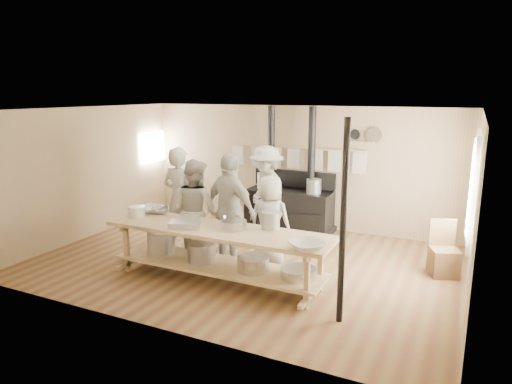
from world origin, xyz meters
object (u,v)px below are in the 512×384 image
prep_table (217,249)px  roasting_pan (185,224)px  cook_by_window (267,193)px  cook_right (231,211)px  stove (289,206)px  cook_left (196,210)px  chair (444,259)px  cook_far_left (180,200)px  cook_center (270,221)px

prep_table → roasting_pan: size_ratio=7.99×
cook_by_window → cook_right: bearing=-42.5°
stove → cook_left: 2.54m
prep_table → chair: 3.62m
cook_right → chair: (3.25, 1.13, -0.70)m
stove → cook_right: (-0.10, -2.40, 0.44)m
cook_far_left → chair: 4.58m
cook_left → cook_center: (1.23, 0.36, -0.12)m
cook_center → cook_by_window: bearing=-62.2°
prep_table → roasting_pan: 0.63m
cook_by_window → chair: (3.33, -0.49, -0.67)m
cook_far_left → roasting_pan: size_ratio=4.30×
stove → cook_by_window: bearing=-102.9°
prep_table → cook_left: cook_left is taller
stove → cook_left: size_ratio=1.46×
stove → cook_left: (-0.79, -2.38, 0.37)m
chair → cook_by_window: bearing=150.8°
cook_center → chair: bearing=-163.1°
stove → roasting_pan: size_ratio=5.77×
chair → stove: bearing=137.2°
stove → cook_by_window: stove is taller
prep_table → cook_right: cook_right is taller
roasting_pan → cook_by_window: bearing=83.2°
cook_by_window → roasting_pan: (-0.29, -2.42, -0.04)m
stove → prep_table: bearing=-90.0°
cook_by_window → chair: 3.43m
prep_table → cook_far_left: bearing=145.0°
cook_far_left → cook_right: bearing=168.7°
roasting_pan → cook_left: bearing=111.4°
cook_right → cook_far_left: bearing=5.9°
cook_by_window → chair: cook_by_window is taller
prep_table → roasting_pan: (-0.46, -0.19, 0.38)m
cook_left → chair: cook_left is taller
cook_center → roasting_pan: bearing=53.8°
stove → cook_center: stove is taller
prep_table → cook_center: cook_center is taller
cook_far_left → cook_left: bearing=154.0°
cook_by_window → roasting_pan: size_ratio=4.15×
stove → cook_far_left: stove is taller
cook_center → prep_table: bearing=67.3°
cook_left → roasting_pan: cook_left is taller
cook_left → cook_right: 0.69m
chair → prep_table: bearing=-171.8°
cook_right → roasting_pan: size_ratio=4.29×
cook_center → cook_far_left: bearing=4.2°
cook_left → cook_right: (0.69, -0.01, 0.08)m
prep_table → cook_by_window: (-0.18, 2.24, 0.42)m
cook_center → cook_right: size_ratio=0.80×
cook_left → cook_by_window: (0.61, 1.60, 0.05)m
cook_center → cook_right: (-0.54, -0.37, 0.20)m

